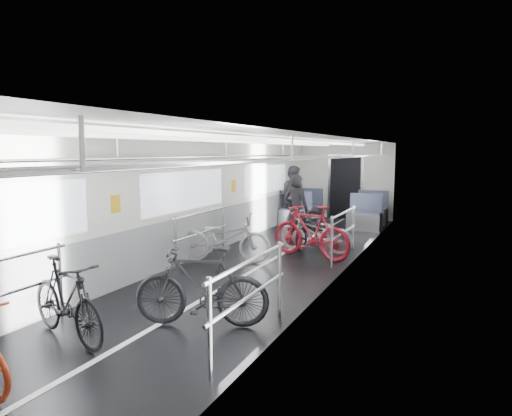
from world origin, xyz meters
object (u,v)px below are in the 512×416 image
Objects in this scene: bike_left_far at (224,238)px; bike_right_mid at (316,232)px; bike_right_near at (201,286)px; bike_aisle at (312,227)px; bike_left_mid at (67,300)px; person_standing at (296,210)px; bike_right_far at (311,232)px; person_seated at (292,195)px.

bike_right_mid is (1.35, 1.62, -0.05)m from bike_left_far.
bike_right_near is 5.08m from bike_aisle.
bike_right_mid is at bearing 5.26° from bike_left_mid.
bike_left_mid is 0.97× the size of person_standing.
bike_left_mid is at bearing -68.13° from bike_right_near.
bike_right_mid is at bearing 149.05° from person_standing.
bike_right_far is 1.11× the size of person_standing.
bike_right_mid is at bearing -59.86° from bike_aisle.
person_seated reaches higher than bike_left_mid.
bike_right_near is 0.97× the size of person_seated.
bike_left_mid is at bearing 94.55° from person_standing.
bike_right_near reaches higher than bike_right_mid.
bike_right_mid is 0.93m from person_standing.
person_standing is 2.87m from person_seated.
bike_right_far is 1.05× the size of bike_aisle.
bike_right_far reaches higher than bike_right_mid.
bike_right_far is at bearing -70.35° from bike_left_far.
person_seated is at bearing 173.01° from bike_right_near.
bike_left_mid is at bearing -94.70° from bike_aisle.
bike_right_near reaches higher than bike_aisle.
bike_right_mid is (0.06, 4.62, -0.07)m from bike_right_near.
bike_left_mid is at bearing 165.82° from bike_left_far.
bike_left_far is 2.36m from bike_aisle.
person_standing is at bearing 113.01° from person_seated.
person_seated is (-1.47, 2.77, 0.42)m from bike_aisle.
bike_right_mid is 0.62m from bike_right_far.
bike_aisle is at bearing -148.53° from bike_right_far.
person_standing is (-0.63, 0.55, 0.39)m from bike_right_mid.
bike_right_far is 1.04× the size of person_seated.
person_standing reaches higher than bike_aisle.
bike_right_far is 4.22m from person_seated.
bike_right_mid is 0.50m from bike_aisle.
person_seated is at bearing -147.21° from bike_right_mid.
bike_right_mid is 0.95× the size of bike_aisle.
bike_aisle is at bearing 176.72° from person_standing.
bike_left_mid reaches higher than bike_right_mid.
bike_right_near is at bearing -172.58° from bike_left_far.
bike_right_far is (1.43, 1.02, 0.07)m from bike_left_far.
bike_aisle is 0.57m from person_standing.
bike_right_near is 1.03× the size of bike_right_mid.
bike_right_near reaches higher than bike_left_mid.
person_seated is (-0.34, 4.84, 0.39)m from bike_left_far.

